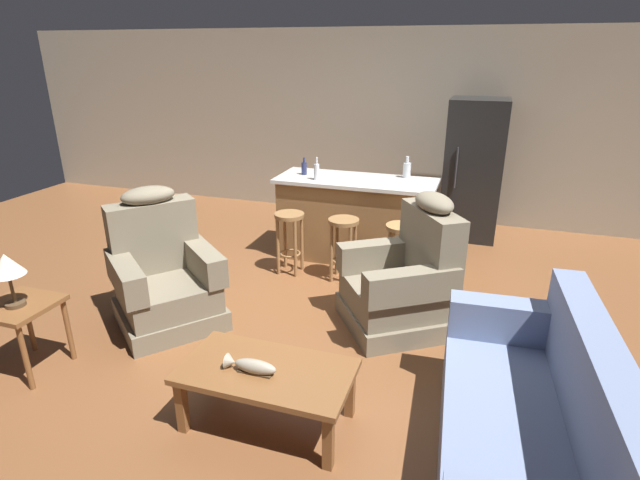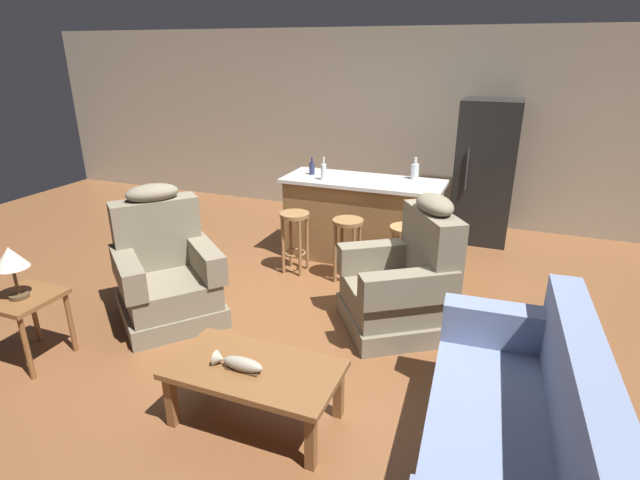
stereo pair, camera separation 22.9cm
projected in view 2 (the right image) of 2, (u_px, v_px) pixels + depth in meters
ground_plane at (319, 309)px, 4.74m from camera, size 12.00×12.00×0.00m
back_wall at (401, 126)px, 6.99m from camera, size 12.00×0.05×2.60m
coffee_table at (255, 374)px, 3.20m from camera, size 1.10×0.60×0.42m
fish_figurine at (238, 363)px, 3.14m from camera, size 0.34×0.10×0.10m
couch at (517, 441)px, 2.68m from camera, size 0.96×1.95×0.94m
recliner_near_lamp at (166, 273)px, 4.50m from camera, size 1.18×1.18×1.20m
recliner_near_island at (405, 283)px, 4.31m from camera, size 1.17×1.17×1.20m
end_table at (25, 307)px, 3.83m from camera, size 0.48×0.48×0.56m
table_lamp at (11, 260)px, 3.65m from camera, size 0.24×0.24×0.41m
kitchen_island at (362, 220)px, 5.74m from camera, size 1.80×0.70×0.95m
bar_stool_left at (295, 231)px, 5.39m from camera, size 0.32×0.32×0.68m
bar_stool_middle at (348, 239)px, 5.19m from camera, size 0.32×0.32×0.68m
bar_stool_right at (405, 246)px, 4.98m from camera, size 0.32×0.32×0.68m
refrigerator at (485, 172)px, 6.22m from camera, size 0.70×0.69×1.76m
bottle_tall_green at (415, 171)px, 5.57m from camera, size 0.09×0.09×0.24m
bottle_short_amber at (312, 168)px, 5.78m from camera, size 0.06×0.06×0.20m
bottle_wine_dark at (323, 171)px, 5.53m from camera, size 0.06×0.06×0.26m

